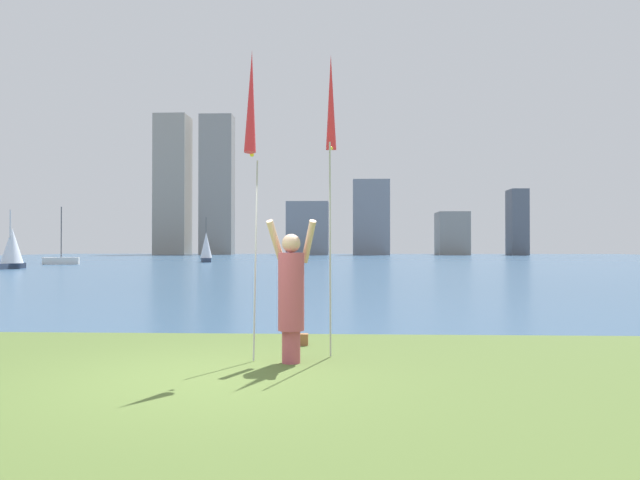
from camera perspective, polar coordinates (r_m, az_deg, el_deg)
ground at (r=58.11m, az=0.63°, el=-2.28°), size 120.00×138.00×0.12m
person at (r=8.11m, az=-2.82°, el=-5.09°), size 0.73×0.54×1.98m
kite_flag_left at (r=8.21m, az=-6.72°, el=12.67°), size 0.16×0.77×4.31m
kite_flag_right at (r=9.03m, az=1.07°, el=12.62°), size 0.16×0.92×4.48m
bag at (r=9.64m, az=-1.86°, el=-9.66°), size 0.23×0.15×0.18m
sailboat_0 at (r=47.63m, az=-27.82°, el=-0.64°), size 1.61×3.07×4.26m
sailboat_2 at (r=57.61m, az=-23.91°, el=-1.81°), size 3.14×1.71×5.19m
sailboat_3 at (r=60.89m, az=-11.04°, el=-0.74°), size 1.60×2.53×4.61m
skyline_tower_0 at (r=121.91m, az=-14.15°, el=5.21°), size 6.41×6.09×27.94m
skyline_tower_1 at (r=119.55m, az=-10.00°, el=5.30°), size 6.55×4.03×27.91m
skyline_tower_2 at (r=111.10m, az=-1.21°, el=1.14°), size 7.95×4.67×10.08m
skyline_tower_3 at (r=112.05m, az=5.01°, el=2.21°), size 6.92×3.69×14.33m
skyline_tower_4 at (r=114.81m, az=12.74°, el=0.62°), size 5.75×6.86×8.17m
skyline_tower_5 at (r=115.74m, az=18.67°, el=1.65°), size 3.14×4.82×12.29m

